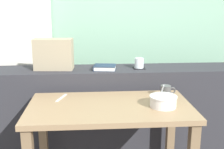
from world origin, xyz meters
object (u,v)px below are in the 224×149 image
(closed_book, at_px, (105,67))
(coaster_square, at_px, (139,68))
(soup_bowl, at_px, (163,101))
(ceramic_mug, at_px, (166,91))
(juice_glass, at_px, (139,63))
(throw_pillow, at_px, (54,54))
(fork_utensil, at_px, (61,98))
(breakfast_table, at_px, (110,122))

(closed_book, bearing_deg, coaster_square, 4.46)
(soup_bowl, height_order, ceramic_mug, soup_bowl)
(coaster_square, bearing_deg, juice_glass, 180.00)
(throw_pillow, distance_m, fork_utensil, 0.48)
(breakfast_table, relative_size, fork_utensil, 6.56)
(fork_utensil, bearing_deg, throw_pillow, 121.72)
(closed_book, xyz_separation_m, soup_bowl, (0.36, -0.58, -0.11))
(juice_glass, xyz_separation_m, throw_pillow, (-0.72, 0.02, 0.09))
(juice_glass, relative_size, fork_utensil, 0.50)
(fork_utensil, bearing_deg, ceramic_mug, 17.09)
(closed_book, bearing_deg, throw_pillow, 174.46)
(closed_book, height_order, fork_utensil, closed_book)
(coaster_square, bearing_deg, fork_utensil, -149.39)
(fork_utensil, distance_m, ceramic_mug, 0.77)
(juice_glass, relative_size, soup_bowl, 0.46)
(closed_book, relative_size, soup_bowl, 1.10)
(fork_utensil, relative_size, ceramic_mug, 1.50)
(coaster_square, distance_m, closed_book, 0.30)
(coaster_square, xyz_separation_m, ceramic_mug, (0.14, -0.39, -0.09))
(fork_utensil, bearing_deg, closed_book, 64.96)
(breakfast_table, distance_m, soup_bowl, 0.39)
(ceramic_mug, bearing_deg, fork_utensil, 178.49)
(closed_book, xyz_separation_m, throw_pillow, (-0.43, 0.04, 0.11))
(breakfast_table, distance_m, ceramic_mug, 0.48)
(soup_bowl, bearing_deg, breakfast_table, 170.97)
(juice_glass, xyz_separation_m, closed_book, (-0.30, -0.02, -0.03))
(breakfast_table, distance_m, closed_book, 0.59)
(closed_book, bearing_deg, juice_glass, 4.46)
(breakfast_table, relative_size, coaster_square, 11.15)
(coaster_square, relative_size, fork_utensil, 0.59)
(juice_glass, height_order, ceramic_mug, juice_glass)
(closed_book, bearing_deg, breakfast_table, -88.94)
(closed_book, distance_m, ceramic_mug, 0.58)
(throw_pillow, bearing_deg, ceramic_mug, -25.57)
(coaster_square, bearing_deg, closed_book, -175.54)
(throw_pillow, bearing_deg, juice_glass, -1.43)
(soup_bowl, bearing_deg, ceramic_mug, 70.59)
(breakfast_table, distance_m, throw_pillow, 0.81)
(breakfast_table, relative_size, juice_glass, 13.07)
(breakfast_table, xyz_separation_m, coaster_square, (0.29, 0.54, 0.26))
(closed_book, xyz_separation_m, ceramic_mug, (0.44, -0.37, -0.10))
(breakfast_table, relative_size, soup_bowl, 6.07)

